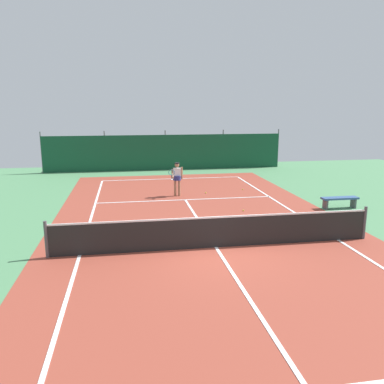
# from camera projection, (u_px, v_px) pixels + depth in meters

# --- Properties ---
(ground_plane) EXTENTS (36.00, 36.00, 0.00)m
(ground_plane) POSITION_uv_depth(u_px,v_px,m) (216.00, 247.00, 12.19)
(ground_plane) COLOR #4C8456
(court_surface) EXTENTS (11.02, 26.60, 0.01)m
(court_surface) POSITION_uv_depth(u_px,v_px,m) (216.00, 247.00, 12.19)
(court_surface) COLOR brown
(court_surface) RESTS_ON ground
(tennis_net) EXTENTS (10.12, 0.10, 1.10)m
(tennis_net) POSITION_uv_depth(u_px,v_px,m) (216.00, 232.00, 12.08)
(tennis_net) COLOR black
(tennis_net) RESTS_ON ground
(back_fence) EXTENTS (16.30, 0.98, 2.70)m
(back_fence) POSITION_uv_depth(u_px,v_px,m) (165.00, 159.00, 27.42)
(back_fence) COLOR #14472D
(back_fence) RESTS_ON ground
(tennis_player) EXTENTS (0.74, 0.74, 1.64)m
(tennis_player) POSITION_uv_depth(u_px,v_px,m) (177.00, 177.00, 18.98)
(tennis_player) COLOR #9E7051
(tennis_player) RESTS_ON ground
(tennis_ball_near_player) EXTENTS (0.07, 0.07, 0.07)m
(tennis_ball_near_player) POSITION_uv_depth(u_px,v_px,m) (243.00, 210.00, 16.40)
(tennis_ball_near_player) COLOR #CCDB33
(tennis_ball_near_player) RESTS_ON ground
(tennis_ball_midcourt) EXTENTS (0.07, 0.07, 0.07)m
(tennis_ball_midcourt) POSITION_uv_depth(u_px,v_px,m) (243.00, 189.00, 20.53)
(tennis_ball_midcourt) COLOR #CCDB33
(tennis_ball_midcourt) RESTS_ON ground
(tennis_ball_by_sideline) EXTENTS (0.07, 0.07, 0.07)m
(tennis_ball_by_sideline) POSITION_uv_depth(u_px,v_px,m) (206.00, 193.00, 19.75)
(tennis_ball_by_sideline) COLOR #CCDB33
(tennis_ball_by_sideline) RESTS_ON ground
(parked_car) EXTENTS (2.03, 4.20, 1.68)m
(parked_car) POSITION_uv_depth(u_px,v_px,m) (192.00, 153.00, 29.75)
(parked_car) COLOR navy
(parked_car) RESTS_ON ground
(courtside_bench) EXTENTS (1.60, 0.40, 0.49)m
(courtside_bench) POSITION_uv_depth(u_px,v_px,m) (340.00, 200.00, 16.79)
(courtside_bench) COLOR #335184
(courtside_bench) RESTS_ON ground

